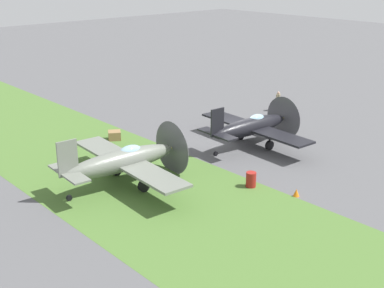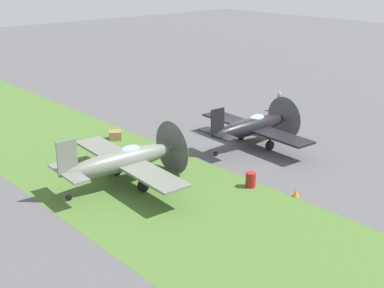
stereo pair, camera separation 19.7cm
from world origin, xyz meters
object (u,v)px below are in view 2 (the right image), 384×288
Objects in this scene: ground_crew_chief at (279,101)px; runway_marker_cone at (296,193)px; airplane_lead at (252,126)px; fuel_drum at (251,180)px; supply_crate at (115,135)px; airplane_wingman at (123,160)px.

ground_crew_chief is 3.93× the size of runway_marker_cone.
runway_marker_cone is (7.41, -4.51, -1.23)m from airplane_lead.
fuel_drum reaches higher than supply_crate.
runway_marker_cone is (2.60, 0.91, -0.23)m from fuel_drum.
airplane_lead is at bearing -162.14° from ground_crew_chief.
airplane_lead is at bearing 131.60° from fuel_drum.
ground_crew_chief is 15.49m from supply_crate.
airplane_lead is 22.12× the size of runway_marker_cone.
supply_crate is at bearing 153.65° from airplane_wingman.
airplane_wingman reaches higher than supply_crate.
airplane_wingman is 19.85m from ground_crew_chief.
airplane_lead is at bearing 148.66° from runway_marker_cone.
ground_crew_chief is at bearing 123.77° from fuel_drum.
fuel_drum is at bearing 49.39° from airplane_wingman.
fuel_drum is 2.76m from runway_marker_cone.
supply_crate is (-7.30, 4.24, -1.21)m from airplane_wingman.
airplane_lead is at bearing 40.22° from supply_crate.
airplane_lead reaches higher than runway_marker_cone.
ground_crew_chief is at bearing 132.38° from runway_marker_cone.
airplane_wingman is at bearing -141.41° from runway_marker_cone.
ground_crew_chief reaches higher than fuel_drum.
airplane_wingman reaches higher than runway_marker_cone.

